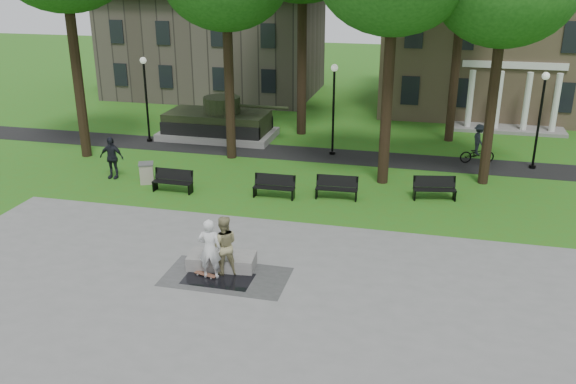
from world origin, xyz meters
name	(u,v)px	position (x,y,z in m)	size (l,w,h in m)	color
ground	(258,254)	(0.00, 0.00, 0.00)	(120.00, 120.00, 0.00)	#356317
plaza	(207,333)	(0.00, -5.00, 0.01)	(22.00, 16.00, 0.02)	gray
footpath	(322,155)	(0.00, 12.00, 0.01)	(44.00, 2.60, 0.01)	black
building_right	(507,45)	(10.00, 26.00, 4.34)	(17.00, 12.00, 8.60)	#9E8460
building_left	(216,46)	(-11.00, 26.50, 3.60)	(15.00, 10.00, 7.20)	#4C443D
lamp_left	(146,93)	(-10.00, 12.30, 2.79)	(0.36, 0.36, 4.73)	black
lamp_mid	(334,102)	(0.50, 12.30, 2.79)	(0.36, 0.36, 4.73)	black
lamp_right	(540,113)	(10.50, 12.30, 2.79)	(0.36, 0.36, 4.73)	black
tank_monument	(218,123)	(-6.46, 14.00, 0.86)	(7.45, 3.40, 2.40)	gray
puddle	(218,279)	(-0.73, -2.04, 0.02)	(2.20, 1.20, 0.00)	black
concrete_block	(222,261)	(-0.88, -1.23, 0.24)	(2.20, 1.00, 0.45)	gray
skateboard	(206,275)	(-1.19, -1.95, 0.06)	(0.78, 0.20, 0.07)	brown
skateboarder	(210,249)	(-1.00, -1.97, 1.03)	(0.73, 0.48, 2.01)	silver
friend_watching	(223,245)	(-0.67, -1.58, 1.01)	(0.96, 0.75, 1.98)	#968F61
pedestrian_walker	(112,158)	(-8.89, 6.14, 0.99)	(1.16, 0.48, 1.99)	black
cyclist	(478,147)	(7.86, 12.61, 0.81)	(1.86, 1.12, 1.98)	black
park_bench_0	(173,180)	(-5.39, 5.12, 0.52)	(1.81, 0.56, 1.00)	black
park_bench_1	(274,186)	(-0.86, 5.49, 0.52)	(1.80, 0.54, 1.00)	black
park_bench_2	(337,187)	(1.78, 5.97, 0.52)	(1.82, 0.61, 1.00)	black
park_bench_3	(435,187)	(5.86, 6.89, 0.52)	(1.85, 0.86, 1.00)	black
trash_bin	(147,173)	(-7.02, 5.85, 0.49)	(0.87, 0.87, 0.96)	#A19885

